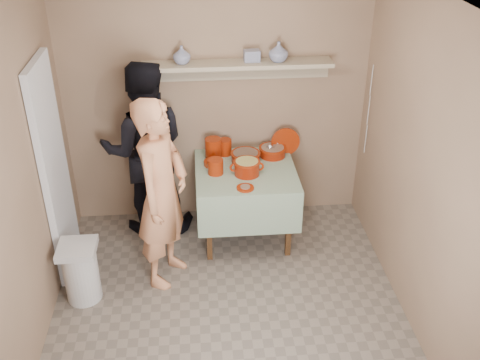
{
  "coord_description": "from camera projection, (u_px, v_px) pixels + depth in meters",
  "views": [
    {
      "loc": [
        -0.21,
        -3.46,
        3.38
      ],
      "look_at": [
        0.15,
        0.75,
        0.95
      ],
      "focal_mm": 42.0,
      "sensor_mm": 36.0,
      "label": 1
    }
  ],
  "objects": [
    {
      "name": "room_shell",
      "position": [
        228.0,
        152.0,
        3.88
      ],
      "size": [
        3.04,
        3.54,
        2.62
      ],
      "color": "#8F7158",
      "rests_on": "ground"
    },
    {
      "name": "bowl_stack",
      "position": [
        216.0,
        167.0,
        5.33
      ],
      "size": [
        0.15,
        0.15,
        0.15
      ],
      "primitive_type": "cylinder",
      "color": "maroon",
      "rests_on": "serving_table"
    },
    {
      "name": "wall_shelf",
      "position": [
        237.0,
        66.0,
        5.29
      ],
      "size": [
        1.8,
        0.25,
        0.21
      ],
      "color": "tan",
      "rests_on": "room_shell"
    },
    {
      "name": "cazuela_meat_a",
      "position": [
        246.0,
        156.0,
        5.54
      ],
      "size": [
        0.3,
        0.3,
        0.1
      ],
      "color": "#681105",
      "rests_on": "serving_table"
    },
    {
      "name": "trash_bin",
      "position": [
        81.0,
        272.0,
        4.83
      ],
      "size": [
        0.32,
        0.32,
        0.56
      ],
      "color": "silver",
      "rests_on": "ground"
    },
    {
      "name": "ceramic_box",
      "position": [
        252.0,
        56.0,
        5.24
      ],
      "size": [
        0.15,
        0.11,
        0.11
      ],
      "primitive_type": "cube",
      "rotation": [
        0.0,
        0.0,
        0.06
      ],
      "color": "navy",
      "rests_on": "wall_shelf"
    },
    {
      "name": "plate_stack_a",
      "position": [
        213.0,
        149.0,
        5.57
      ],
      "size": [
        0.16,
        0.16,
        0.22
      ],
      "primitive_type": "cylinder",
      "color": "maroon",
      "rests_on": "serving_table"
    },
    {
      "name": "front_plate",
      "position": [
        245.0,
        188.0,
        5.11
      ],
      "size": [
        0.16,
        0.16,
        0.03
      ],
      "color": "maroon",
      "rests_on": "serving_table"
    },
    {
      "name": "tile_panel",
      "position": [
        55.0,
        172.0,
        4.9
      ],
      "size": [
        0.06,
        0.7,
        2.0
      ],
      "primitive_type": "cube",
      "color": "silver",
      "rests_on": "ground"
    },
    {
      "name": "ladle",
      "position": [
        270.0,
        147.0,
        5.61
      ],
      "size": [
        0.08,
        0.26,
        0.19
      ],
      "color": "silver",
      "rests_on": "cazuela_meat_b"
    },
    {
      "name": "electrical_cord",
      "position": [
        369.0,
        110.0,
        5.45
      ],
      "size": [
        0.01,
        0.05,
        0.9
      ],
      "color": "silver",
      "rests_on": "wall_shelf"
    },
    {
      "name": "serving_table",
      "position": [
        245.0,
        180.0,
        5.49
      ],
      "size": [
        0.97,
        0.97,
        0.76
      ],
      "color": "#4C2D16",
      "rests_on": "ground"
    },
    {
      "name": "vase_right",
      "position": [
        279.0,
        52.0,
        5.22
      ],
      "size": [
        0.19,
        0.19,
        0.19
      ],
      "primitive_type": "imported",
      "rotation": [
        0.0,
        0.0,
        0.04
      ],
      "color": "navy",
      "rests_on": "wall_shelf"
    },
    {
      "name": "propped_lid",
      "position": [
        285.0,
        142.0,
        5.69
      ],
      "size": [
        0.29,
        0.05,
        0.29
      ],
      "primitive_type": "cylinder",
      "rotation": [
        1.49,
        0.0,
        -0.02
      ],
      "color": "maroon",
      "rests_on": "serving_table"
    },
    {
      "name": "person_helper",
      "position": [
        145.0,
        150.0,
        5.5
      ],
      "size": [
        0.91,
        0.73,
        1.79
      ],
      "primitive_type": "imported",
      "rotation": [
        0.0,
        0.0,
        -3.08
      ],
      "color": "black",
      "rests_on": "ground"
    },
    {
      "name": "cazuela_rice",
      "position": [
        247.0,
        166.0,
        5.31
      ],
      "size": [
        0.33,
        0.25,
        0.14
      ],
      "color": "#681105",
      "rests_on": "serving_table"
    },
    {
      "name": "empty_bowl",
      "position": [
        212.0,
        163.0,
        5.49
      ],
      "size": [
        0.17,
        0.17,
        0.05
      ],
      "primitive_type": "cylinder",
      "color": "maroon",
      "rests_on": "serving_table"
    },
    {
      "name": "vase_left",
      "position": [
        182.0,
        55.0,
        5.17
      ],
      "size": [
        0.23,
        0.23,
        0.17
      ],
      "primitive_type": "imported",
      "rotation": [
        0.0,
        0.0,
        0.58
      ],
      "color": "navy",
      "rests_on": "wall_shelf"
    },
    {
      "name": "ground",
      "position": [
        230.0,
        324.0,
        4.69
      ],
      "size": [
        3.5,
        3.5,
        0.0
      ],
      "primitive_type": "plane",
      "color": "#73665A",
      "rests_on": "ground"
    },
    {
      "name": "cazuela_meat_b",
      "position": [
        272.0,
        151.0,
        5.65
      ],
      "size": [
        0.28,
        0.28,
        0.1
      ],
      "color": "#681105",
      "rests_on": "serving_table"
    },
    {
      "name": "person_cook",
      "position": [
        162.0,
        194.0,
        4.81
      ],
      "size": [
        0.64,
        0.75,
        1.75
      ],
      "primitive_type": "imported",
      "rotation": [
        0.0,
        0.0,
        1.16
      ],
      "color": "tan",
      "rests_on": "ground"
    },
    {
      "name": "plate_stack_b",
      "position": [
        225.0,
        147.0,
        5.67
      ],
      "size": [
        0.14,
        0.14,
        0.17
      ],
      "primitive_type": "cylinder",
      "color": "maroon",
      "rests_on": "serving_table"
    }
  ]
}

